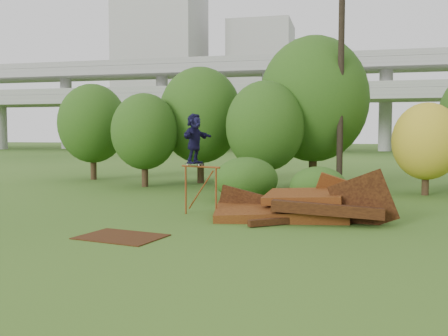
% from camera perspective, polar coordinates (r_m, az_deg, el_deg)
% --- Properties ---
extents(ground, '(240.00, 240.00, 0.00)m').
position_cam_1_polar(ground, '(14.35, 1.24, -6.99)').
color(ground, '#2D5116').
rests_on(ground, ground).
extents(scrap_pile, '(5.90, 3.58, 2.08)m').
position_cam_1_polar(scrap_pile, '(16.16, 8.53, -4.55)').
color(scrap_pile, '#3D180A').
rests_on(scrap_pile, ground).
extents(grind_rail, '(1.49, 0.68, 1.66)m').
position_cam_1_polar(grind_rail, '(16.48, -2.70, -1.67)').
color(grind_rail, brown).
rests_on(grind_rail, ground).
extents(skateboard, '(0.71, 0.44, 0.07)m').
position_cam_1_polar(skateboard, '(16.59, -3.39, 0.49)').
color(skateboard, black).
rests_on(skateboard, grind_rail).
extents(skater, '(0.88, 1.61, 1.65)m').
position_cam_1_polar(skater, '(16.56, -3.40, 3.40)').
color(skater, '#141234').
rests_on(skater, skateboard).
extents(flat_plate, '(2.40, 1.92, 0.03)m').
position_cam_1_polar(flat_plate, '(13.50, -11.67, -7.70)').
color(flat_plate, '#391E0C').
rests_on(flat_plate, ground).
extents(tree_0, '(3.38, 3.38, 4.77)m').
position_cam_1_polar(tree_0, '(25.73, -9.08, 4.13)').
color(tree_0, black).
rests_on(tree_0, ground).
extents(tree_1, '(4.55, 4.55, 6.32)m').
position_cam_1_polar(tree_1, '(27.32, -2.71, 6.03)').
color(tree_1, black).
rests_on(tree_1, ground).
extents(tree_2, '(3.67, 3.67, 5.17)m').
position_cam_1_polar(tree_2, '(23.39, 4.71, 4.78)').
color(tree_2, black).
rests_on(tree_2, ground).
extents(tree_3, '(5.47, 5.47, 7.58)m').
position_cam_1_polar(tree_3, '(25.63, 10.20, 7.74)').
color(tree_3, black).
rests_on(tree_3, ground).
extents(tree_4, '(2.95, 2.95, 4.08)m').
position_cam_1_polar(tree_4, '(23.64, 22.13, 2.83)').
color(tree_4, black).
rests_on(tree_4, ground).
extents(tree_6, '(4.02, 4.02, 5.62)m').
position_cam_1_polar(tree_6, '(30.37, -14.77, 4.94)').
color(tree_6, black).
rests_on(tree_6, ground).
extents(shrub_left, '(2.58, 2.38, 1.78)m').
position_cam_1_polar(shrub_left, '(20.03, 2.54, -1.28)').
color(shrub_left, '#1B4211').
rests_on(shrub_left, ground).
extents(shrub_right, '(2.12, 1.94, 1.50)m').
position_cam_1_polar(shrub_right, '(18.88, 10.71, -2.10)').
color(shrub_right, '#1B4211').
rests_on(shrub_right, ground).
extents(utility_pole, '(1.40, 0.28, 10.12)m').
position_cam_1_polar(utility_pole, '(23.59, 13.20, 9.73)').
color(utility_pole, black).
rests_on(utility_pole, ground).
extents(freeway_overpass, '(160.00, 15.00, 13.70)m').
position_cam_1_polar(freeway_overpass, '(77.11, 11.44, 9.57)').
color(freeway_overpass, gray).
rests_on(freeway_overpass, ground).
extents(building_left, '(18.00, 16.00, 35.00)m').
position_cam_1_polar(building_left, '(117.17, -7.16, 11.21)').
color(building_left, '#9E9E99').
rests_on(building_left, ground).
extents(building_right, '(14.00, 14.00, 28.00)m').
position_cam_1_polar(building_right, '(117.85, 4.29, 9.47)').
color(building_right, '#9E9E99').
rests_on(building_right, ground).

